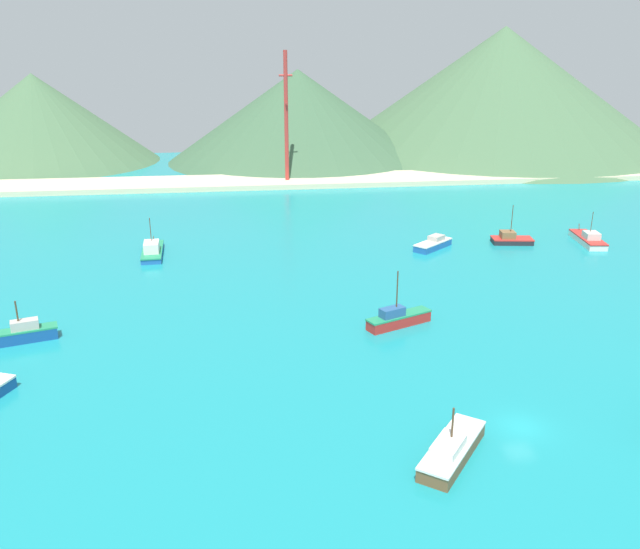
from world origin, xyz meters
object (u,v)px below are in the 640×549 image
object	(u,v)px
fishing_boat_2	(398,319)
radio_tower	(286,118)
fishing_boat_9	(452,450)
fishing_boat_10	(152,250)
fishing_boat_4	(588,239)
fishing_boat_1	(511,239)
fishing_boat_6	(433,244)
fishing_boat_0	(17,335)

from	to	relation	value
fishing_boat_2	radio_tower	distance (m)	90.00
fishing_boat_9	fishing_boat_10	world-z (taller)	fishing_boat_10
fishing_boat_2	fishing_boat_4	world-z (taller)	fishing_boat_2
fishing_boat_4	fishing_boat_9	xyz separation A→B (m)	(-42.89, -56.80, 0.07)
fishing_boat_4	fishing_boat_2	bearing A→B (deg)	-143.41
fishing_boat_1	fishing_boat_6	world-z (taller)	fishing_boat_1
fishing_boat_1	fishing_boat_6	size ratio (longest dim) A/B	0.93
fishing_boat_1	fishing_boat_9	world-z (taller)	fishing_boat_1
fishing_boat_2	fishing_boat_9	bearing A→B (deg)	-94.76
radio_tower	fishing_boat_9	bearing A→B (deg)	-88.25
fishing_boat_6	radio_tower	world-z (taller)	radio_tower
fishing_boat_2	fishing_boat_10	distance (m)	45.71
fishing_boat_10	radio_tower	world-z (taller)	radio_tower
fishing_boat_4	fishing_boat_10	bearing A→B (deg)	178.07
fishing_boat_4	fishing_boat_0	bearing A→B (deg)	-160.87
fishing_boat_4	fishing_boat_1	bearing A→B (deg)	172.41
fishing_boat_10	fishing_boat_9	bearing A→B (deg)	-63.32
fishing_boat_0	fishing_boat_2	world-z (taller)	fishing_boat_2
fishing_boat_9	fishing_boat_10	xyz separation A→B (m)	(-29.77, 59.25, 0.03)
fishing_boat_2	fishing_boat_10	xyz separation A→B (m)	(-31.99, 32.65, -0.07)
fishing_boat_0	fishing_boat_4	world-z (taller)	fishing_boat_4
radio_tower	fishing_boat_0	bearing A→B (deg)	-113.26
fishing_boat_10	radio_tower	distance (m)	63.58
fishing_boat_1	radio_tower	world-z (taller)	radio_tower
fishing_boat_1	fishing_boat_0	bearing A→B (deg)	-156.48
fishing_boat_9	fishing_boat_6	bearing A→B (deg)	74.51
fishing_boat_1	fishing_boat_10	distance (m)	59.63
fishing_boat_1	fishing_boat_2	size ratio (longest dim) A/B	0.84
fishing_boat_6	fishing_boat_10	xyz separation A→B (m)	(-45.68, 1.86, 0.11)
fishing_boat_0	fishing_boat_4	size ratio (longest dim) A/B	0.86
fishing_boat_1	fishing_boat_10	world-z (taller)	fishing_boat_1
fishing_boat_0	fishing_boat_4	distance (m)	88.92
fishing_boat_2	radio_tower	world-z (taller)	radio_tower
fishing_boat_10	fishing_boat_0	bearing A→B (deg)	-109.75
fishing_boat_10	radio_tower	size ratio (longest dim) A/B	0.35
fishing_boat_0	fishing_boat_2	distance (m)	43.34
fishing_boat_0	fishing_boat_9	distance (m)	49.55
fishing_boat_0	fishing_boat_1	world-z (taller)	fishing_boat_1
fishing_boat_0	fishing_boat_2	size ratio (longest dim) A/B	1.07
fishing_boat_0	fishing_boat_4	xyz separation A→B (m)	(84.01, 29.15, -0.18)
fishing_boat_2	fishing_boat_4	distance (m)	50.66
fishing_boat_1	fishing_boat_10	bearing A→B (deg)	179.31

